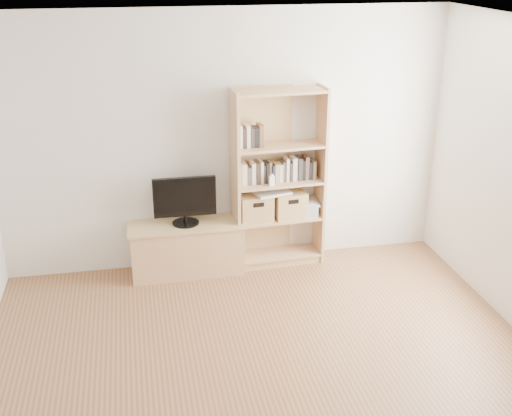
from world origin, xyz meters
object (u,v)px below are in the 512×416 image
object	(u,v)px
laptop	(271,192)
tv_stand	(187,249)
bookshelf	(279,179)
baby_monitor	(272,181)
basket_right	(289,204)
television	(185,201)
basket_left	(255,207)

from	to	relation	value
laptop	tv_stand	bearing A→B (deg)	167.30
tv_stand	bookshelf	size ratio (longest dim) A/B	0.60
baby_monitor	laptop	bearing A→B (deg)	69.07
basket_right	laptop	xyz separation A→B (m)	(-0.19, -0.02, 0.15)
television	baby_monitor	distance (m)	0.88
baby_monitor	television	bearing A→B (deg)	166.63
bookshelf	laptop	world-z (taller)	bookshelf
tv_stand	basket_left	world-z (taller)	basket_left
basket_left	basket_right	distance (m)	0.36
basket_left	basket_right	xyz separation A→B (m)	(0.36, 0.02, -0.00)
bookshelf	basket_right	xyz separation A→B (m)	(0.11, 0.00, -0.28)
bookshelf	television	bearing A→B (deg)	178.90
television	basket_left	distance (m)	0.72
baby_monitor	laptop	xyz separation A→B (m)	(0.02, 0.09, -0.16)
basket_right	television	bearing A→B (deg)	176.04
basket_left	baby_monitor	bearing A→B (deg)	-34.86
bookshelf	baby_monitor	xyz separation A→B (m)	(-0.10, -0.11, 0.03)
tv_stand	television	xyz separation A→B (m)	(0.00, 0.00, 0.52)
basket_right	laptop	size ratio (longest dim) A/B	0.92
baby_monitor	basket_right	world-z (taller)	baby_monitor
television	laptop	bearing A→B (deg)	1.95
bookshelf	laptop	xyz separation A→B (m)	(-0.08, -0.02, -0.13)
tv_stand	basket_left	size ratio (longest dim) A/B	3.41
tv_stand	basket_right	distance (m)	1.14
television	basket_right	distance (m)	1.08
basket_left	laptop	world-z (taller)	laptop
basket_left	laptop	bearing A→B (deg)	-3.27
basket_right	laptop	world-z (taller)	laptop
tv_stand	bookshelf	bearing A→B (deg)	2.25
basket_right	basket_left	bearing A→B (deg)	177.30
basket_right	laptop	distance (m)	0.24
television	laptop	world-z (taller)	television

